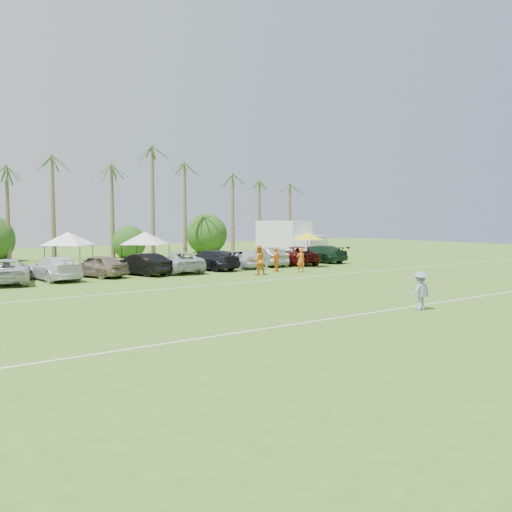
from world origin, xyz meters
TOP-DOWN VIEW (x-y plane):
  - ground at (0.00, 0.00)m, footprint 120.00×120.00m
  - field_lines at (0.00, 8.00)m, footprint 80.00×12.10m
  - palm_tree_4 at (-4.00, 38.00)m, footprint 2.40×2.40m
  - palm_tree_5 at (0.00, 38.00)m, footprint 2.40×2.40m
  - palm_tree_6 at (4.00, 38.00)m, footprint 2.40×2.40m
  - palm_tree_7 at (8.00, 38.00)m, footprint 2.40×2.40m
  - palm_tree_8 at (13.00, 38.00)m, footprint 2.40×2.40m
  - palm_tree_9 at (18.00, 38.00)m, footprint 2.40×2.40m
  - palm_tree_10 at (23.00, 38.00)m, footprint 2.40×2.40m
  - palm_tree_11 at (27.00, 38.00)m, footprint 2.40×2.40m
  - bush_tree_2 at (6.00, 39.00)m, footprint 4.00×4.00m
  - bush_tree_3 at (16.00, 39.00)m, footprint 4.00×4.00m
  - sideline_player_a at (9.71, 16.60)m, footprint 0.73×0.58m
  - sideline_player_b at (6.21, 16.96)m, footprint 1.14×0.98m
  - sideline_player_c at (8.58, 17.98)m, footprint 1.10×0.76m
  - box_truck at (17.47, 26.87)m, footprint 3.31×7.12m
  - canopy_tent_left at (-3.22, 27.52)m, footprint 4.12×4.12m
  - canopy_tent_right at (1.93, 25.52)m, footprint 4.09×4.09m
  - market_umbrella at (12.81, 19.33)m, footprint 2.45×2.45m
  - frisbee_player at (2.97, 1.22)m, footprint 1.12×0.68m
  - parked_car_2 at (-8.78, 21.85)m, footprint 3.85×5.85m
  - parked_car_3 at (-5.95, 22.00)m, footprint 2.39×5.26m
  - parked_car_4 at (-3.12, 22.11)m, footprint 3.24×4.73m
  - parked_car_5 at (-0.29, 21.61)m, footprint 2.93×4.80m
  - parked_car_6 at (2.55, 21.80)m, footprint 3.06×5.62m
  - parked_car_7 at (5.38, 21.99)m, footprint 3.28×5.50m
  - parked_car_8 at (8.21, 21.91)m, footprint 1.92×4.45m
  - parked_car_9 at (11.04, 22.03)m, footprint 2.62×4.78m
  - parked_car_10 at (13.87, 21.94)m, footprint 4.34×5.92m
  - parked_car_11 at (16.70, 22.04)m, footprint 2.60×5.33m

SIDE VIEW (x-z plane):
  - ground at x=0.00m, z-range 0.00..0.00m
  - field_lines at x=0.00m, z-range 0.00..0.01m
  - parked_car_2 at x=-8.78m, z-range 0.00..1.49m
  - parked_car_3 at x=-5.95m, z-range 0.00..1.49m
  - parked_car_4 at x=-3.12m, z-range 0.00..1.49m
  - parked_car_5 at x=-0.29m, z-range 0.00..1.49m
  - parked_car_6 at x=2.55m, z-range 0.00..1.49m
  - parked_car_7 at x=5.38m, z-range 0.00..1.49m
  - parked_car_8 at x=8.21m, z-range 0.00..1.49m
  - parked_car_9 at x=11.04m, z-range 0.00..1.49m
  - parked_car_10 at x=13.87m, z-range 0.00..1.49m
  - parked_car_11 at x=16.70m, z-range 0.00..1.49m
  - frisbee_player at x=2.97m, z-range 0.00..1.66m
  - sideline_player_c at x=8.58m, z-range 0.00..1.74m
  - sideline_player_a at x=9.71m, z-range 0.00..1.74m
  - sideline_player_b at x=6.21m, z-range 0.00..2.01m
  - bush_tree_2 at x=6.00m, z-range -0.20..3.80m
  - bush_tree_3 at x=16.00m, z-range -0.20..3.80m
  - box_truck at x=17.47m, z-range 0.12..3.67m
  - market_umbrella at x=12.81m, z-range 1.08..3.81m
  - canopy_tent_right at x=1.93m, z-range 1.18..4.50m
  - canopy_tent_left at x=-3.22m, z-range 1.19..4.52m
  - palm_tree_4 at x=-4.00m, z-range 3.03..11.93m
  - palm_tree_8 at x=13.00m, z-range 3.03..11.93m
  - palm_tree_5 at x=0.00m, z-range 3.40..13.30m
  - palm_tree_9 at x=18.00m, z-range 3.40..13.30m
  - palm_tree_6 at x=4.00m, z-range 3.76..14.66m
  - palm_tree_10 at x=23.00m, z-range 3.76..14.66m
  - palm_tree_7 at x=8.00m, z-range 4.11..16.01m
  - palm_tree_11 at x=27.00m, z-range 4.11..16.01m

